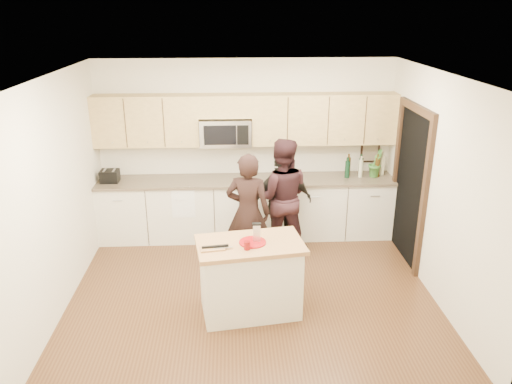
{
  "coord_description": "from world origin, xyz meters",
  "views": [
    {
      "loc": [
        -0.23,
        -5.48,
        3.41
      ],
      "look_at": [
        0.07,
        0.35,
        1.23
      ],
      "focal_mm": 35.0,
      "sensor_mm": 36.0,
      "label": 1
    }
  ],
  "objects_px": {
    "island": "(250,277)",
    "toaster": "(110,176)",
    "woman_left": "(248,213)",
    "woman_center": "(281,197)",
    "woman_right": "(282,203)"
  },
  "relations": [
    {
      "from": "island",
      "to": "woman_left",
      "type": "height_order",
      "value": "woman_left"
    },
    {
      "from": "island",
      "to": "woman_center",
      "type": "relative_size",
      "value": 0.75
    },
    {
      "from": "toaster",
      "to": "woman_right",
      "type": "distance_m",
      "value": 2.6
    },
    {
      "from": "woman_left",
      "to": "woman_center",
      "type": "distance_m",
      "value": 0.69
    },
    {
      "from": "island",
      "to": "woman_center",
      "type": "xyz_separation_m",
      "value": [
        0.51,
        1.54,
        0.4
      ]
    },
    {
      "from": "island",
      "to": "woman_center",
      "type": "distance_m",
      "value": 1.67
    },
    {
      "from": "island",
      "to": "toaster",
      "type": "distance_m",
      "value": 2.95
    },
    {
      "from": "woman_right",
      "to": "toaster",
      "type": "bearing_deg",
      "value": -25.07
    },
    {
      "from": "toaster",
      "to": "woman_left",
      "type": "height_order",
      "value": "woman_left"
    },
    {
      "from": "toaster",
      "to": "woman_right",
      "type": "height_order",
      "value": "woman_right"
    },
    {
      "from": "woman_right",
      "to": "woman_left",
      "type": "bearing_deg",
      "value": 30.63
    },
    {
      "from": "toaster",
      "to": "woman_center",
      "type": "distance_m",
      "value": 2.59
    },
    {
      "from": "woman_center",
      "to": "woman_right",
      "type": "height_order",
      "value": "woman_center"
    },
    {
      "from": "island",
      "to": "woman_right",
      "type": "xyz_separation_m",
      "value": [
        0.52,
        1.54,
        0.31
      ]
    },
    {
      "from": "island",
      "to": "woman_center",
      "type": "height_order",
      "value": "woman_center"
    }
  ]
}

